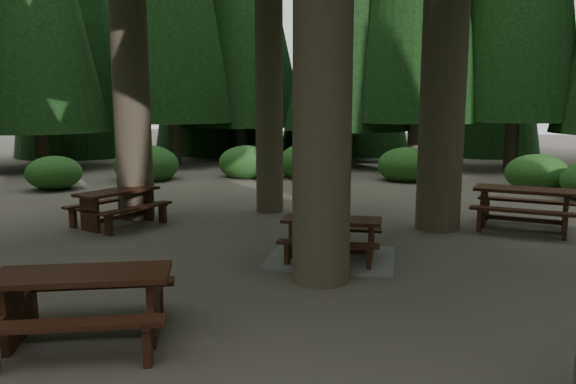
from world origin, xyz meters
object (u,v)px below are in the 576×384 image
(picnic_table_b, at_px, (118,202))
(picnic_table_d, at_px, (524,202))
(picnic_table_c, at_px, (332,246))
(picnic_table_e, at_px, (83,296))

(picnic_table_b, bearing_deg, picnic_table_d, -57.07)
(picnic_table_c, relative_size, picnic_table_d, 1.00)
(picnic_table_c, bearing_deg, picnic_table_e, -120.73)
(picnic_table_d, height_order, picnic_table_e, picnic_table_d)
(picnic_table_c, bearing_deg, picnic_table_d, 40.21)
(picnic_table_b, bearing_deg, picnic_table_e, -131.66)
(picnic_table_b, distance_m, picnic_table_e, 6.02)
(picnic_table_d, relative_size, picnic_table_e, 0.96)
(picnic_table_c, distance_m, picnic_table_e, 4.40)
(picnic_table_c, xyz_separation_m, picnic_table_e, (-1.95, -3.94, 0.30))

